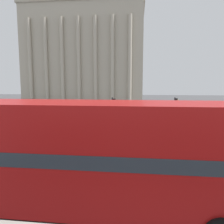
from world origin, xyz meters
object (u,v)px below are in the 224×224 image
plaza_building_left (86,56)px  traffic_light_far (175,108)px  pedestrian_red (136,110)px  pedestrian_olive (157,109)px  pedestrian_white (192,150)px  double_decker_bus (99,155)px  traffic_light_mid (113,111)px  pedestrian_blue (195,111)px

plaza_building_left → traffic_light_far: (17.84, -32.57, -9.85)m
plaza_building_left → pedestrian_red: (13.54, -24.73, -11.08)m
pedestrian_olive → pedestrian_red: pedestrian_olive is taller
pedestrian_olive → pedestrian_white: pedestrian_olive is taller
traffic_light_far → double_decker_bus: bearing=-107.3°
double_decker_bus → pedestrian_olive: double_decker_bus is taller
traffic_light_far → pedestrian_white: size_ratio=2.10×
traffic_light_mid → pedestrian_blue: (10.12, 12.32, -1.37)m
traffic_light_mid → pedestrian_red: bearing=81.5°
double_decker_bus → pedestrian_olive: 27.11m
double_decker_bus → pedestrian_blue: (9.23, 24.30, -1.33)m
pedestrian_olive → traffic_light_far: bearing=-160.7°
pedestrian_olive → pedestrian_white: bearing=-166.8°
traffic_light_far → pedestrian_red: (-4.31, 7.84, -1.23)m
pedestrian_blue → pedestrian_white: (-4.72, -18.62, -0.08)m
pedestrian_blue → pedestrian_red: size_ratio=1.01×
pedestrian_blue → pedestrian_red: pedestrian_blue is taller
double_decker_bus → pedestrian_red: (1.07, 25.10, -1.35)m
plaza_building_left → pedestrian_blue: plaza_building_left is taller
pedestrian_blue → traffic_light_mid: bearing=-3.3°
pedestrian_red → plaza_building_left: bearing=-146.9°
traffic_light_far → pedestrian_white: (-0.86, -11.57, -1.30)m
pedestrian_white → plaza_building_left: bearing=-41.6°
double_decker_bus → traffic_light_mid: (-0.89, 11.98, 0.04)m
traffic_light_mid → pedestrian_red: 13.34m
double_decker_bus → plaza_building_left: plaza_building_left is taller
double_decker_bus → traffic_light_far: bearing=69.8°
pedestrian_blue → plaza_building_left: bearing=-103.6°
traffic_light_far → pedestrian_red: 9.03m
traffic_light_mid → pedestrian_white: traffic_light_mid is taller
plaza_building_left → traffic_light_mid: plaza_building_left is taller
pedestrian_red → pedestrian_blue: bearing=88.9°
traffic_light_far → pedestrian_blue: traffic_light_far is taller
traffic_light_mid → pedestrian_olive: size_ratio=2.09×
pedestrian_white → pedestrian_blue: bearing=-76.9°
double_decker_bus → traffic_light_far: double_decker_bus is taller
double_decker_bus → traffic_light_mid: size_ratio=2.82×
traffic_light_far → pedestrian_white: traffic_light_far is taller
traffic_light_far → pedestrian_white: 11.67m
double_decker_bus → traffic_light_mid: double_decker_bus is taller
traffic_light_mid → pedestrian_olive: 15.69m
double_decker_bus → pedestrian_white: 7.40m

